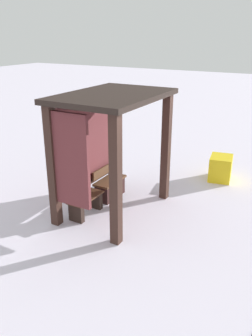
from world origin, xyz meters
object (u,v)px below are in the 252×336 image
(bus_shelter, at_px, (102,131))
(bench_center_inside, at_px, (109,184))
(bench_left_inside, at_px, (85,201))
(grit_bin, at_px, (221,168))

(bus_shelter, height_order, bench_center_inside, bus_shelter)
(bus_shelter, bearing_deg, bench_left_inside, 148.89)
(bench_center_inside, height_order, grit_bin, bench_center_inside)
(bus_shelter, relative_size, bench_center_inside, 2.91)
(bench_center_inside, bearing_deg, grit_bin, -40.33)
(bench_center_inside, distance_m, grit_bin, 3.14)
(bench_left_inside, height_order, grit_bin, bench_left_inside)
(grit_bin, bearing_deg, bench_center_inside, 139.67)
(bench_left_inside, height_order, bench_center_inside, bench_center_inside)
(bus_shelter, height_order, grit_bin, bus_shelter)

